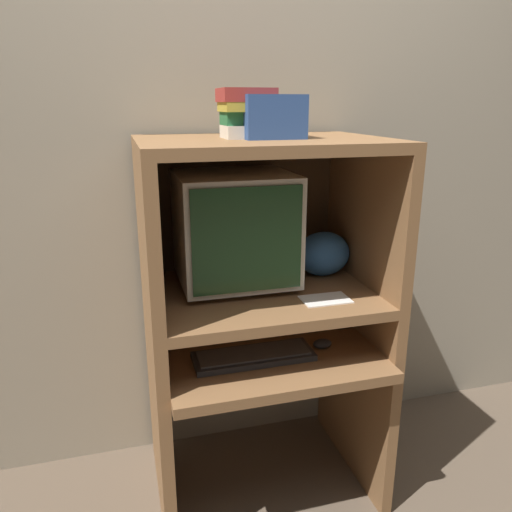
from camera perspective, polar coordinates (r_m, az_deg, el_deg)
The scene contains 11 objects.
wall_back at distance 2.02m, azimuth -2.17°, elevation 12.73°, with size 6.00×0.06×2.60m.
desk_base at distance 1.94m, azimuth 1.03°, elevation -15.99°, with size 0.82×0.66×0.62m.
desk_monitor_shelf at distance 1.80m, azimuth 0.75°, elevation -5.20°, with size 0.82×0.61×0.20m.
hutch_upper at distance 1.72m, azimuth 0.52°, elevation 7.47°, with size 0.82×0.61×0.52m.
crt_monitor at distance 1.77m, azimuth -2.47°, elevation 3.20°, with size 0.40×0.38×0.40m.
keyboard at distance 1.72m, azimuth -0.28°, elevation -11.33°, with size 0.41×0.14×0.03m.
mouse at distance 1.81m, azimuth 7.59°, elevation -9.89°, with size 0.07×0.05×0.03m.
snack_bag at distance 1.92m, azimuth 7.68°, elevation 0.26°, with size 0.21×0.15×0.17m.
book_stack at distance 1.67m, azimuth -0.79°, elevation 16.06°, with size 0.19×0.15×0.15m.
paper_card at distance 1.70m, azimuth 7.94°, elevation -4.93°, with size 0.16×0.11×0.00m.
storage_box at distance 1.65m, azimuth 1.73°, elevation 15.63°, with size 0.19×0.16×0.14m.
Camera 1 is at (-0.47, -1.29, 1.45)m, focal length 35.00 mm.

